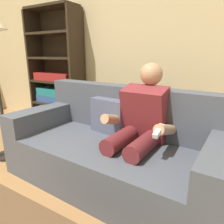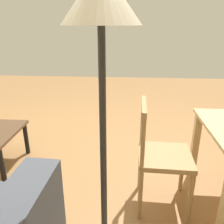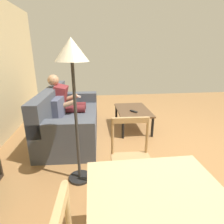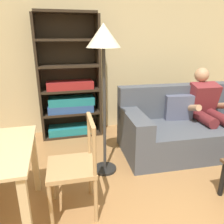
{
  "view_description": "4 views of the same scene",
  "coord_description": "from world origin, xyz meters",
  "views": [
    {
      "loc": [
        1.88,
        0.14,
        1.22
      ],
      "look_at": [
        0.97,
        1.68,
        0.71
      ],
      "focal_mm": 33.19,
      "sensor_mm": 36.0,
      "label": 1
    },
    {
      "loc": [
        -0.52,
        2.57,
        1.48
      ],
      "look_at": [
        -0.41,
        1.06,
        0.9
      ],
      "focal_mm": 37.75,
      "sensor_mm": 36.0,
      "label": 2
    },
    {
      "loc": [
        -2.41,
        1.3,
        1.58
      ],
      "look_at": [
        -0.41,
        1.06,
        0.9
      ],
      "focal_mm": 29.39,
      "sensor_mm": 36.0,
      "label": 3
    },
    {
      "loc": [
        -0.91,
        -0.86,
        1.58
      ],
      "look_at": [
        -0.41,
        1.06,
        0.9
      ],
      "focal_mm": 35.59,
      "sensor_mm": 36.0,
      "label": 4
    }
  ],
  "objects": [
    {
      "name": "person_lounging",
      "position": [
        1.19,
        1.78,
        0.59
      ],
      "size": [
        0.61,
        0.9,
        1.14
      ],
      "color": "maroon",
      "rests_on": "ground_plane"
    },
    {
      "name": "couch",
      "position": [
        0.97,
        1.75,
        0.32
      ],
      "size": [
        2.11,
        1.03,
        0.9
      ],
      "color": "#474C56",
      "rests_on": "ground_plane"
    },
    {
      "name": "bookshelf",
      "position": [
        -0.7,
        2.68,
        0.78
      ],
      "size": [
        0.95,
        0.36,
        1.92
      ],
      "color": "#2D2319",
      "rests_on": "ground_plane"
    },
    {
      "name": "wall_back",
      "position": [
        0.0,
        2.92,
        1.25
      ],
      "size": [
        6.33,
        0.12,
        2.5
      ],
      "primitive_type": "cube",
      "color": "#D1BC8C",
      "rests_on": "ground_plane"
    }
  ]
}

